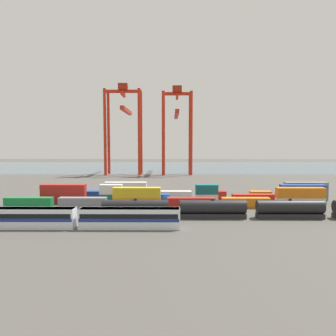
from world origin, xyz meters
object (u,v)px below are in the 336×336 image
(shipping_container_1, at_px, (83,202))
(gantry_crane_central, at_px, (177,122))
(passenger_train, at_px, (77,217))
(shipping_container_18, at_px, (81,195))
(shipping_container_16, at_px, (302,199))
(shipping_container_13, at_px, (207,199))
(shipping_container_23, at_px, (260,196))
(freight_tank_row, at_px, (251,209))
(shipping_container_12, at_px, (159,199))
(gantry_crane_west, at_px, (124,120))
(shipping_container_0, at_px, (29,202))

(shipping_container_1, distance_m, gantry_crane_central, 99.65)
(passenger_train, xyz_separation_m, shipping_container_18, (-8.00, 31.29, -0.84))
(shipping_container_16, relative_size, shipping_container_18, 1.00)
(passenger_train, distance_m, shipping_container_16, 59.79)
(shipping_container_18, bearing_deg, shipping_container_13, -8.94)
(shipping_container_13, distance_m, shipping_container_23, 17.16)
(freight_tank_row, bearing_deg, shipping_container_12, 140.65)
(shipping_container_1, relative_size, shipping_container_16, 1.00)
(passenger_train, height_order, shipping_container_12, passenger_train)
(passenger_train, distance_m, shipping_container_23, 54.10)
(shipping_container_13, xyz_separation_m, shipping_container_18, (-35.92, 5.65, 0.00))
(shipping_container_13, distance_m, gantry_crane_west, 96.44)
(passenger_train, relative_size, shipping_container_0, 3.29)
(shipping_container_0, height_order, shipping_container_1, same)
(gantry_crane_west, bearing_deg, shipping_container_18, -90.93)
(passenger_train, xyz_separation_m, freight_tank_row, (35.79, 8.49, -0.08))
(shipping_container_13, bearing_deg, shipping_container_12, 180.00)
(passenger_train, relative_size, shipping_container_16, 3.29)
(shipping_container_23, bearing_deg, gantry_crane_central, 105.60)
(shipping_container_23, bearing_deg, shipping_container_1, -166.89)
(shipping_container_16, xyz_separation_m, shipping_container_18, (-62.00, 5.65, 0.00))
(shipping_container_1, bearing_deg, gantry_crane_central, 74.38)
(freight_tank_row, relative_size, shipping_container_13, 10.82)
(passenger_train, relative_size, gantry_crane_west, 0.84)
(freight_tank_row, xyz_separation_m, shipping_container_1, (-40.19, 11.50, -0.76))
(shipping_container_0, bearing_deg, gantry_crane_west, 82.78)
(shipping_container_16, xyz_separation_m, gantry_crane_west, (-60.69, 85.72, 27.46))
(shipping_container_0, height_order, shipping_container_13, same)
(shipping_container_12, bearing_deg, shipping_container_16, 0.00)
(shipping_container_1, xyz_separation_m, shipping_container_16, (58.40, 5.65, 0.00))
(shipping_container_1, bearing_deg, shipping_container_0, 180.00)
(shipping_container_16, distance_m, gantry_crane_central, 96.48)
(shipping_container_0, xyz_separation_m, shipping_container_18, (10.28, 11.30, 0.00))
(shipping_container_0, xyz_separation_m, shipping_container_12, (33.15, 5.65, 0.00))
(shipping_container_12, bearing_deg, shipping_container_18, 166.12)
(shipping_container_1, bearing_deg, shipping_container_23, 13.11)
(shipping_container_12, xyz_separation_m, gantry_crane_west, (-21.57, 85.72, 27.46))
(shipping_container_12, height_order, shipping_container_23, same)
(shipping_container_18, distance_m, gantry_crane_central, 90.37)
(shipping_container_13, relative_size, gantry_crane_central, 0.13)
(shipping_container_0, xyz_separation_m, shipping_container_23, (62.40, 11.30, 0.00))
(shipping_container_18, height_order, gantry_crane_central, gantry_crane_central)
(shipping_container_18, relative_size, gantry_crane_central, 0.26)
(shipping_container_12, bearing_deg, freight_tank_row, -39.35)
(freight_tank_row, bearing_deg, shipping_container_18, 152.50)
(shipping_container_0, bearing_deg, passenger_train, -47.57)
(shipping_container_23, relative_size, gantry_crane_west, 0.13)
(shipping_container_1, height_order, shipping_container_12, same)
(shipping_container_16, height_order, shipping_container_18, same)
(shipping_container_18, bearing_deg, shipping_container_1, -72.34)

